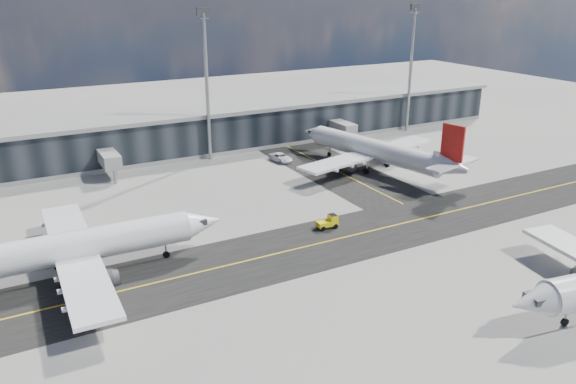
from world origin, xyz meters
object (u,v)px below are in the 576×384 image
airliner_redtail (376,151)px  airliner_af (61,250)px  service_van (281,157)px  baggage_tug (329,222)px

airliner_redtail → airliner_af: bearing=-176.8°
airliner_af → airliner_redtail: 59.96m
airliner_af → airliner_redtail: airliner_af is taller
airliner_redtail → service_van: size_ratio=6.80×
airliner_redtail → service_van: bearing=121.4°
airliner_redtail → service_van: (-13.05, 13.44, -3.02)m
airliner_af → service_van: airliner_af is taller
service_van → baggage_tug: bearing=-112.7°
airliner_af → airliner_redtail: (57.65, 16.48, -0.01)m
service_van → airliner_redtail: bearing=-52.7°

